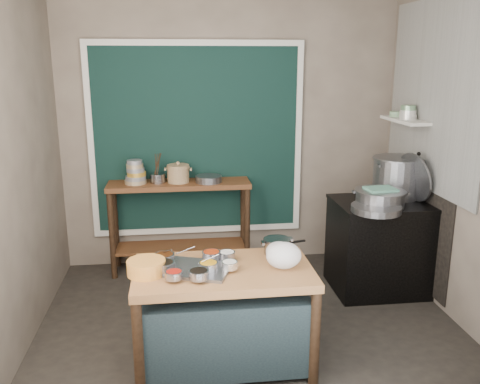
{
  "coord_description": "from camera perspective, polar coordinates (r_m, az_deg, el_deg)",
  "views": [
    {
      "loc": [
        -0.56,
        -3.81,
        2.17
      ],
      "look_at": [
        -0.05,
        0.25,
        1.1
      ],
      "focal_mm": 38.0,
      "sensor_mm": 36.0,
      "label": 1
    }
  ],
  "objects": [
    {
      "name": "floor",
      "position": [
        4.43,
        1.07,
        -14.81
      ],
      "size": [
        3.5,
        3.0,
        0.02
      ],
      "primitive_type": "cube",
      "color": "black",
      "rests_on": "ground"
    },
    {
      "name": "back_wall",
      "position": [
        5.41,
        -1.15,
        6.5
      ],
      "size": [
        3.5,
        0.02,
        2.8
      ],
      "primitive_type": "cube",
      "color": "#786A5C",
      "rests_on": "floor"
    },
    {
      "name": "left_wall",
      "position": [
        4.07,
        -24.19,
        2.5
      ],
      "size": [
        0.02,
        3.0,
        2.8
      ],
      "primitive_type": "cube",
      "color": "#786A5C",
      "rests_on": "floor"
    },
    {
      "name": "right_wall",
      "position": [
        4.53,
        23.84,
        3.65
      ],
      "size": [
        0.02,
        3.0,
        2.8
      ],
      "primitive_type": "cube",
      "color": "#786A5C",
      "rests_on": "floor"
    },
    {
      "name": "curtain_panel",
      "position": [
        5.35,
        -4.85,
        5.82
      ],
      "size": [
        2.1,
        0.02,
        1.9
      ],
      "primitive_type": "cube",
      "color": "black",
      "rests_on": "back_wall"
    },
    {
      "name": "curtain_frame",
      "position": [
        5.34,
        -4.85,
        5.81
      ],
      "size": [
        2.22,
        0.03,
        2.02
      ],
      "primitive_type": null,
      "color": "beige",
      "rests_on": "back_wall"
    },
    {
      "name": "tile_panel",
      "position": [
        4.94,
        20.88,
        10.04
      ],
      "size": [
        0.02,
        1.7,
        1.7
      ],
      "primitive_type": "cube",
      "color": "#B2B2AA",
      "rests_on": "right_wall"
    },
    {
      "name": "soot_patch",
      "position": [
        5.23,
        19.29,
        -2.48
      ],
      "size": [
        0.01,
        1.3,
        1.3
      ],
      "primitive_type": "cube",
      "color": "black",
      "rests_on": "right_wall"
    },
    {
      "name": "wall_shelf",
      "position": [
        5.18,
        18.05,
        7.66
      ],
      "size": [
        0.22,
        0.7,
        0.03
      ],
      "primitive_type": "cube",
      "color": "beige",
      "rests_on": "right_wall"
    },
    {
      "name": "prep_table",
      "position": [
        3.76,
        -1.82,
        -13.83
      ],
      "size": [
        1.25,
        0.72,
        0.75
      ],
      "primitive_type": "cube",
      "rotation": [
        0.0,
        0.0,
        0.0
      ],
      "color": "#9B6338",
      "rests_on": "floor"
    },
    {
      "name": "back_counter",
      "position": [
        5.37,
        -6.7,
        -3.82
      ],
      "size": [
        1.45,
        0.4,
        0.95
      ],
      "primitive_type": "cube",
      "color": "#5A3319",
      "rests_on": "floor"
    },
    {
      "name": "stove_block",
      "position": [
        5.07,
        15.54,
        -6.0
      ],
      "size": [
        0.9,
        0.68,
        0.85
      ],
      "primitive_type": "cube",
      "color": "black",
      "rests_on": "floor"
    },
    {
      "name": "stove_top",
      "position": [
        4.94,
        15.89,
        -1.21
      ],
      "size": [
        0.92,
        0.69,
        0.03
      ],
      "primitive_type": "cube",
      "color": "black",
      "rests_on": "stove_block"
    },
    {
      "name": "condiment_tray",
      "position": [
        3.57,
        -5.14,
        -8.58
      ],
      "size": [
        0.58,
        0.5,
        0.02
      ],
      "primitive_type": "cube",
      "rotation": [
        0.0,
        0.0,
        -0.36
      ],
      "color": "gray",
      "rests_on": "prep_table"
    },
    {
      "name": "condiment_bowls",
      "position": [
        3.55,
        -5.31,
        -8.04
      ],
      "size": [
        0.59,
        0.46,
        0.06
      ],
      "color": "gray",
      "rests_on": "condiment_tray"
    },
    {
      "name": "yellow_basin",
      "position": [
        3.54,
        -10.48,
        -8.3
      ],
      "size": [
        0.26,
        0.26,
        0.1
      ],
      "primitive_type": "cylinder",
      "rotation": [
        0.0,
        0.0,
        0.01
      ],
      "color": "#B28131",
      "rests_on": "prep_table"
    },
    {
      "name": "saucepan",
      "position": [
        3.85,
        4.18,
        -6.07
      ],
      "size": [
        0.26,
        0.26,
        0.12
      ],
      "primitive_type": null,
      "rotation": [
        0.0,
        0.0,
        0.26
      ],
      "color": "gray",
      "rests_on": "prep_table"
    },
    {
      "name": "plastic_bag_a",
      "position": [
        3.58,
        4.93,
        -7.11
      ],
      "size": [
        0.27,
        0.23,
        0.19
      ],
      "primitive_type": "ellipsoid",
      "rotation": [
        0.0,
        0.0,
        0.08
      ],
      "color": "white",
      "rests_on": "prep_table"
    },
    {
      "name": "plastic_bag_b",
      "position": [
        3.71,
        4.4,
        -6.66
      ],
      "size": [
        0.22,
        0.19,
        0.14
      ],
      "primitive_type": "ellipsoid",
      "rotation": [
        0.0,
        0.0,
        0.18
      ],
      "color": "white",
      "rests_on": "prep_table"
    },
    {
      "name": "bowl_stack",
      "position": [
        5.22,
        -11.63,
        2.07
      ],
      "size": [
        0.22,
        0.22,
        0.24
      ],
      "color": "tan",
      "rests_on": "back_counter"
    },
    {
      "name": "utensil_cup",
      "position": [
        5.24,
        -9.21,
        1.55
      ],
      "size": [
        0.2,
        0.2,
        0.09
      ],
      "primitive_type": "cylinder",
      "rotation": [
        0.0,
        0.0,
        -0.32
      ],
      "color": "gray",
      "rests_on": "back_counter"
    },
    {
      "name": "ceramic_crock",
      "position": [
        5.22,
        -6.95,
        1.96
      ],
      "size": [
        0.27,
        0.27,
        0.16
      ],
      "primitive_type": null,
      "rotation": [
        0.0,
        0.0,
        -0.16
      ],
      "color": "#9B7D54",
      "rests_on": "back_counter"
    },
    {
      "name": "wide_bowl",
      "position": [
        5.2,
        -3.55,
        1.47
      ],
      "size": [
        0.34,
        0.34,
        0.07
      ],
      "primitive_type": "cylinder",
      "rotation": [
        0.0,
        0.0,
        -0.3
      ],
      "color": "gray",
      "rests_on": "back_counter"
    },
    {
      "name": "stock_pot",
      "position": [
        5.11,
        17.22,
        1.61
      ],
      "size": [
        0.63,
        0.63,
        0.38
      ],
      "primitive_type": null,
      "rotation": [
        0.0,
        0.0,
        0.36
      ],
      "color": "gray",
      "rests_on": "stove_top"
    },
    {
      "name": "pot_lid",
      "position": [
        4.97,
        19.01,
        1.58
      ],
      "size": [
        0.2,
        0.48,
        0.46
      ],
      "primitive_type": "cylinder",
      "rotation": [
        0.0,
        1.36,
        0.17
      ],
      "color": "gray",
      "rests_on": "stove_top"
    },
    {
      "name": "steamer",
      "position": [
        4.74,
        15.44,
        -0.68
      ],
      "size": [
        0.57,
        0.57,
        0.15
      ],
      "primitive_type": null,
      "rotation": [
        0.0,
        0.0,
        -0.25
      ],
      "color": "gray",
      "rests_on": "stove_top"
    },
    {
      "name": "green_cloth",
      "position": [
        4.72,
        15.51,
        0.32
      ],
      "size": [
        0.28,
        0.23,
        0.02
      ],
      "primitive_type": "cube",
      "rotation": [
        0.0,
        0.0,
        0.1
      ],
      "color": "#65A595",
      "rests_on": "steamer"
    },
    {
      "name": "shallow_pan",
      "position": [
        4.57,
        15.04,
        -1.83
      ],
      "size": [
        0.45,
        0.45,
        0.06
      ],
      "primitive_type": "cylinder",
      "rotation": [
        0.0,
        0.0,
        -0.04
      ],
      "color": "gray",
      "rests_on": "stove_top"
    },
    {
      "name": "shelf_bowl_stack",
      "position": [
        5.13,
        18.35,
        8.44
      ],
      "size": [
        0.16,
        0.16,
        0.13
      ],
      "color": "silver",
      "rests_on": "wall_shelf"
    },
    {
      "name": "shelf_bowl_green",
      "position": [
        5.36,
        17.18,
        8.37
      ],
      "size": [
        0.16,
        0.16,
        0.05
      ],
      "primitive_type": "cylinder",
      "rotation": [
        0.0,
        0.0,
        0.17
      ],
      "color": "gray",
      "rests_on": "wall_shelf"
    }
  ]
}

